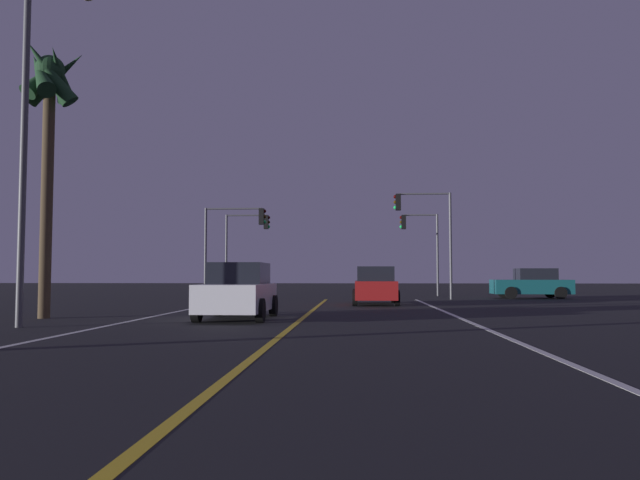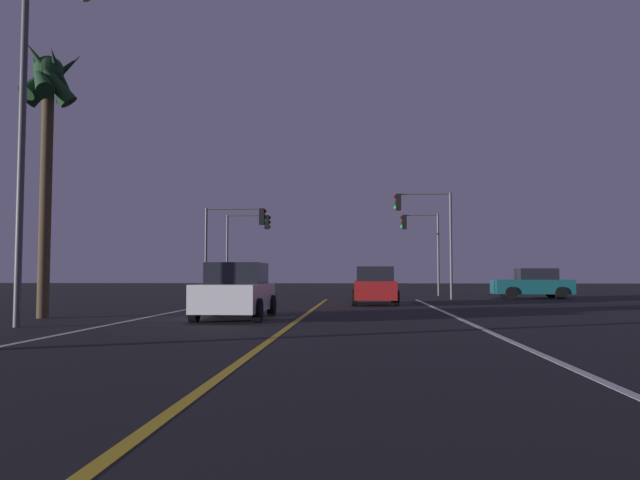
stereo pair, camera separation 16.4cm
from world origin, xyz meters
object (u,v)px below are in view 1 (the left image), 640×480
Objects in this scene: car_oncoming at (238,292)px; traffic_light_near_right at (424,221)px; traffic_light_far_right at (419,235)px; traffic_light_far_left at (247,235)px; car_crossing_side at (532,284)px; car_ahead_far at (375,286)px; palm_tree_left_mid at (49,98)px; street_lamp_left_mid at (39,111)px; traffic_light_near_left at (236,230)px.

traffic_light_near_right is (7.29, 15.47, 3.50)m from car_oncoming.
traffic_light_far_left reaches higher than traffic_light_far_right.
car_oncoming is at bearing 70.12° from traffic_light_far_right.
traffic_light_far_left is at bearing -12.60° from car_crossing_side.
palm_tree_left_mid is (-10.41, -9.44, 6.04)m from car_ahead_far.
traffic_light_far_right is at bearing 63.34° from street_lamp_left_mid.
car_oncoming is 21.48m from traffic_light_far_left.
traffic_light_near_right is 1.11× the size of traffic_light_far_left.
street_lamp_left_mid reaches higher than car_crossing_side.
car_crossing_side is 7.35m from traffic_light_near_right.
traffic_light_near_left is (-7.59, 6.12, 3.00)m from car_ahead_far.
traffic_light_far_right is at bearing 0.00° from traffic_light_far_left.
palm_tree_left_mid is at bearing 132.21° from car_ahead_far.
car_crossing_side is at bearing 48.45° from street_lamp_left_mid.
traffic_light_near_left is 12.09m from traffic_light_far_right.
car_ahead_far is at bearing 74.71° from traffic_light_far_right.
palm_tree_left_mid reaches higher than traffic_light_far_right.
traffic_light_far_right is at bearing -93.10° from traffic_light_near_right.
car_ahead_far is 14.39m from traffic_light_far_left.
traffic_light_near_left is 0.57× the size of street_lamp_left_mid.
traffic_light_far_right is 11.08m from traffic_light_far_left.
traffic_light_near_right is at bearing 57.65° from street_lamp_left_mid.
traffic_light_far_left is (-0.31, 5.50, 0.08)m from traffic_light_near_left.
car_crossing_side is at bearing 147.37° from traffic_light_far_right.
car_crossing_side is at bearing -12.60° from traffic_light_far_left.
traffic_light_far_right is 0.60× the size of palm_tree_left_mid.
traffic_light_near_right reaches higher than traffic_light_far_right.
street_lamp_left_mid is (-11.88, -18.76, 1.24)m from traffic_light_near_right.
traffic_light_near_right is 22.24m from street_lamp_left_mid.
traffic_light_far_left is at bearing -27.03° from traffic_light_near_right.
palm_tree_left_mid reaches higher than traffic_light_near_right.
traffic_light_far_left is (-7.90, 11.62, 3.08)m from car_ahead_far.
street_lamp_left_mid reaches higher than car_oncoming.
traffic_light_near_right is 20.62m from palm_tree_left_mid.
palm_tree_left_mid reaches higher than traffic_light_near_left.
traffic_light_far_right reaches higher than car_crossing_side.
palm_tree_left_mid is at bearing 41.46° from car_crossing_side.
palm_tree_left_mid reaches higher than traffic_light_far_left.
street_lamp_left_mid is (-9.00, -12.64, 4.73)m from car_ahead_far.
traffic_light_near_right is (-6.25, -1.69, 3.50)m from car_crossing_side.
street_lamp_left_mid reaches higher than palm_tree_left_mid.
traffic_light_far_left is at bearing 34.22° from car_ahead_far.
traffic_light_far_left is (-11.08, -0.00, 0.06)m from traffic_light_far_right.
street_lamp_left_mid reaches higher than traffic_light_far_left.
car_ahead_far is 0.48× the size of street_lamp_left_mid.
palm_tree_left_mid is at bearing -100.26° from traffic_light_near_left.
car_oncoming is 0.82× the size of traffic_light_far_left.
palm_tree_left_mid is at bearing -89.12° from car_oncoming.
traffic_light_far_left is 0.61× the size of palm_tree_left_mid.
street_lamp_left_mid reaches higher than traffic_light_near_left.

